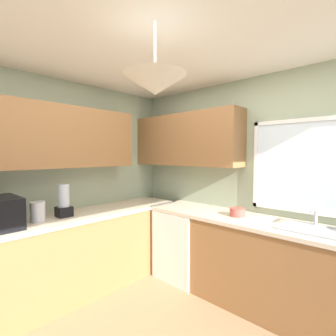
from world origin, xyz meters
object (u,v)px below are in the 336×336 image
dishwasher (185,243)px  kettle (38,212)px  blender_appliance (64,202)px  sink_assembly (311,228)px  bowl (237,212)px

dishwasher → kettle: 1.80m
kettle → blender_appliance: (-0.02, 0.28, 0.06)m
sink_assembly → blender_appliance: blender_appliance is taller
dishwasher → bowl: (0.73, 0.03, 0.53)m
kettle → bowl: kettle is taller
kettle → blender_appliance: 0.29m
dishwasher → blender_appliance: size_ratio=2.42×
dishwasher → bowl: bearing=2.4°
blender_appliance → dishwasher: bearing=63.0°
kettle → sink_assembly: bearing=37.5°
kettle → sink_assembly: (2.10, 1.61, -0.09)m
dishwasher → kettle: size_ratio=4.25×
sink_assembly → blender_appliance: bearing=-147.8°
sink_assembly → bowl: (-0.73, -0.01, 0.03)m
dishwasher → blender_appliance: blender_appliance is taller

